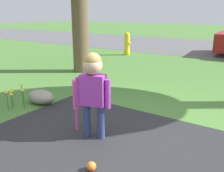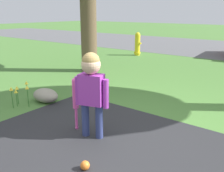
{
  "view_description": "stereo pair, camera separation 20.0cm",
  "coord_description": "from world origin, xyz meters",
  "px_view_note": "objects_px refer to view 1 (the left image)",
  "views": [
    {
      "loc": [
        1.41,
        -2.3,
        1.51
      ],
      "look_at": [
        -0.35,
        0.32,
        0.57
      ],
      "focal_mm": 40.0,
      "sensor_mm": 36.0,
      "label": 1
    },
    {
      "loc": [
        1.57,
        -2.18,
        1.51
      ],
      "look_at": [
        -0.35,
        0.32,
        0.57
      ],
      "focal_mm": 40.0,
      "sensor_mm": 36.0,
      "label": 2
    }
  ],
  "objects_px": {
    "fire_hydrant": "(127,44)",
    "baseball_bat": "(76,97)",
    "child": "(93,84)",
    "sports_ball": "(91,166)"
  },
  "relations": [
    {
      "from": "sports_ball",
      "to": "fire_hydrant",
      "type": "bearing_deg",
      "value": 117.83
    },
    {
      "from": "child",
      "to": "fire_hydrant",
      "type": "bearing_deg",
      "value": 99.56
    },
    {
      "from": "child",
      "to": "fire_hydrant",
      "type": "distance_m",
      "value": 6.25
    },
    {
      "from": "fire_hydrant",
      "to": "sports_ball",
      "type": "bearing_deg",
      "value": -62.17
    },
    {
      "from": "fire_hydrant",
      "to": "baseball_bat",
      "type": "bearing_deg",
      "value": -65.52
    },
    {
      "from": "child",
      "to": "baseball_bat",
      "type": "relative_size",
      "value": 1.5
    },
    {
      "from": "child",
      "to": "sports_ball",
      "type": "bearing_deg",
      "value": -71.74
    },
    {
      "from": "child",
      "to": "fire_hydrant",
      "type": "relative_size",
      "value": 1.31
    },
    {
      "from": "child",
      "to": "sports_ball",
      "type": "xyz_separation_m",
      "value": [
        0.4,
        -0.56,
        -0.64
      ]
    },
    {
      "from": "child",
      "to": "sports_ball",
      "type": "distance_m",
      "value": 0.95
    }
  ]
}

